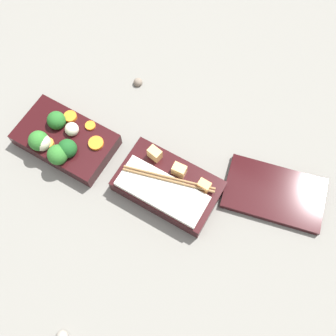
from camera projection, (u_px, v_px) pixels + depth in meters
The scene contains 6 objects.
ground_plane at pixel (124, 165), 0.86m from camera, with size 3.00×3.00×0.00m, color slate.
bento_tray_vegetable at pixel (63, 140), 0.86m from camera, with size 0.21×0.13×0.07m.
bento_tray_rice at pixel (168, 185), 0.82m from camera, with size 0.21×0.13×0.06m.
bento_lid at pixel (274, 193), 0.83m from camera, with size 0.21×0.12×0.01m, color black.
pebble_0 at pixel (62, 336), 0.72m from camera, with size 0.02×0.02×0.02m, color gray.
pebble_1 at pixel (138, 82), 0.94m from camera, with size 0.02×0.02×0.02m, color #7A6B5B.
Camera 1 is at (0.26, -0.25, 0.79)m, focal length 42.00 mm.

